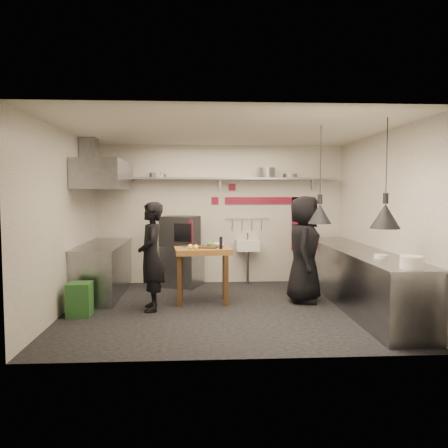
{
  "coord_description": "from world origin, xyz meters",
  "views": [
    {
      "loc": [
        -0.41,
        -6.79,
        1.84
      ],
      "look_at": [
        -0.02,
        0.3,
        1.33
      ],
      "focal_mm": 35.0,
      "sensor_mm": 36.0,
      "label": 1
    }
  ],
  "objects": [
    {
      "name": "red_tile_a",
      "position": [
        0.25,
        2.08,
        1.95
      ],
      "size": [
        0.14,
        0.02,
        0.14
      ],
      "primitive_type": "cube",
      "color": "maroon",
      "rests_on": "wall_back"
    },
    {
      "name": "wall_left",
      "position": [
        -2.5,
        0.0,
        1.4
      ],
      "size": [
        0.04,
        4.2,
        2.8
      ],
      "primitive_type": "cube",
      "color": "silver",
      "rests_on": "floor"
    },
    {
      "name": "oven_door",
      "position": [
        -0.76,
        1.5,
        1.09
      ],
      "size": [
        0.45,
        0.21,
        0.46
      ],
      "primitive_type": "cube",
      "rotation": [
        0.0,
        0.0,
        -0.41
      ],
      "color": "maroon",
      "rests_on": "combi_oven"
    },
    {
      "name": "oven_stand",
      "position": [
        -0.76,
        1.79,
        0.4
      ],
      "size": [
        0.87,
        0.84,
        0.8
      ],
      "primitive_type": "cube",
      "rotation": [
        0.0,
        0.0,
        -0.41
      ],
      "color": "slate",
      "rests_on": "floor"
    },
    {
      "name": "shelf_bracket_left",
      "position": [
        -1.9,
        2.07,
        2.02
      ],
      "size": [
        0.04,
        0.06,
        0.24
      ],
      "primitive_type": "cube",
      "color": "slate",
      "rests_on": "wall_back"
    },
    {
      "name": "bowl",
      "position": [
        -0.09,
        0.6,
        0.95
      ],
      "size": [
        0.21,
        0.21,
        0.06
      ],
      "primitive_type": "imported",
      "rotation": [
        0.0,
        0.0,
        0.08
      ],
      "color": "white",
      "rests_on": "prep_table"
    },
    {
      "name": "oven_glass",
      "position": [
        -0.74,
        1.44,
        1.09
      ],
      "size": [
        0.33,
        0.15,
        0.34
      ],
      "primitive_type": "cube",
      "rotation": [
        0.0,
        0.0,
        -0.41
      ],
      "color": "black",
      "rests_on": "oven_door"
    },
    {
      "name": "chef_right",
      "position": [
        1.34,
        0.41,
        0.89
      ],
      "size": [
        0.8,
        1.0,
        1.79
      ],
      "primitive_type": "imported",
      "rotation": [
        0.0,
        0.0,
        1.28
      ],
      "color": "black",
      "rests_on": "floor"
    },
    {
      "name": "heat_lamp_far",
      "position": [
        1.98,
        -1.29,
        2.09
      ],
      "size": [
        0.46,
        0.46,
        1.42
      ],
      "primitive_type": null,
      "rotation": [
        0.0,
        0.0,
        -0.23
      ],
      "color": "black",
      "rests_on": "ceiling"
    },
    {
      "name": "heat_lamp_near",
      "position": [
        1.31,
        -0.61,
        2.1
      ],
      "size": [
        0.4,
        0.4,
        1.41
      ],
      "primitive_type": null,
      "rotation": [
        0.0,
        0.0,
        -0.22
      ],
      "color": "black",
      "rests_on": "ceiling"
    },
    {
      "name": "prep_table",
      "position": [
        -0.37,
        0.45,
        0.46
      ],
      "size": [
        0.98,
        0.74,
        0.92
      ],
      "primitive_type": null,
      "rotation": [
        0.0,
        0.0,
        0.11
      ],
      "color": "olive",
      "rests_on": "floor"
    },
    {
      "name": "pan_far_left",
      "position": [
        -1.26,
        1.92,
        2.19
      ],
      "size": [
        0.32,
        0.32,
        0.09
      ],
      "primitive_type": "cylinder",
      "rotation": [
        0.0,
        0.0,
        -0.17
      ],
      "color": "slate",
      "rests_on": "back_shelf"
    },
    {
      "name": "counter_right",
      "position": [
        2.15,
        0.0,
        0.45
      ],
      "size": [
        0.7,
        3.8,
        0.9
      ],
      "primitive_type": "cube",
      "color": "slate",
      "rests_on": "floor"
    },
    {
      "name": "red_band_horiz",
      "position": [
        0.95,
        2.08,
        1.68
      ],
      "size": [
        1.7,
        0.02,
        0.14
      ],
      "primitive_type": "cube",
      "color": "maroon",
      "rests_on": "wall_back"
    },
    {
      "name": "veg_ball",
      "position": [
        -0.25,
        0.56,
        0.97
      ],
      "size": [
        0.12,
        0.12,
        0.09
      ],
      "primitive_type": "sphere",
      "rotation": [
        0.0,
        0.0,
        0.3
      ],
      "color": "#4B862C",
      "rests_on": "prep_table"
    },
    {
      "name": "pan_mid_left",
      "position": [
        -1.18,
        1.92,
        2.18
      ],
      "size": [
        0.27,
        0.27,
        0.07
      ],
      "primitive_type": "cylinder",
      "rotation": [
        0.0,
        0.0,
        -0.31
      ],
      "color": "slate",
      "rests_on": "back_shelf"
    },
    {
      "name": "chef_left",
      "position": [
        -1.17,
        0.01,
        0.85
      ],
      "size": [
        0.49,
        0.67,
        1.7
      ],
      "primitive_type": "imported",
      "rotation": [
        0.0,
        0.0,
        -1.42
      ],
      "color": "black",
      "rests_on": "floor"
    },
    {
      "name": "counter_left",
      "position": [
        -2.15,
        1.05,
        0.45
      ],
      "size": [
        0.7,
        1.9,
        0.9
      ],
      "primitive_type": "cube",
      "color": "slate",
      "rests_on": "floor"
    },
    {
      "name": "hand_sink",
      "position": [
        0.55,
        1.92,
        0.78
      ],
      "size": [
        0.46,
        0.34,
        0.22
      ],
      "primitive_type": "cube",
      "color": "white",
      "rests_on": "wall_back"
    },
    {
      "name": "pan_right",
      "position": [
        1.4,
        1.92,
        2.18
      ],
      "size": [
        0.31,
        0.31,
        0.08
      ],
      "primitive_type": "cylinder",
      "rotation": [
        0.0,
        0.0,
        -0.11
      ],
      "color": "slate",
      "rests_on": "back_shelf"
    },
    {
      "name": "counter_right_top",
      "position": [
        2.15,
        0.0,
        0.92
      ],
      "size": [
        0.76,
        3.9,
        0.03
      ],
      "primitive_type": "cube",
      "color": "slate",
      "rests_on": "counter_right"
    },
    {
      "name": "extractor_hood",
      "position": [
        -2.1,
        1.05,
        2.15
      ],
      "size": [
        0.78,
        1.6,
        0.5
      ],
      "primitive_type": "cube",
      "color": "slate",
      "rests_on": "ceiling"
    },
    {
      "name": "shelf_bracket_mid",
      "position": [
        0.0,
        2.07,
        2.02
      ],
      "size": [
        0.04,
        0.06,
        0.24
      ],
      "primitive_type": "cube",
      "color": "slate",
      "rests_on": "wall_back"
    },
    {
      "name": "pepper_mill",
      "position": [
        -0.07,
        0.29,
        1.02
      ],
      "size": [
        0.07,
        0.07,
        0.2
      ],
      "primitive_type": "cylinder",
      "rotation": [
        0.0,
        0.0,
        0.36
      ],
      "color": "black",
      "rests_on": "prep_table"
    },
    {
      "name": "ceiling",
      "position": [
        0.0,
        0.0,
        2.8
      ],
      "size": [
        5.0,
        5.0,
        0.0
      ],
      "primitive_type": "plane",
      "color": "beige",
      "rests_on": "floor"
    },
    {
      "name": "shelf_bracket_right",
      "position": [
        1.9,
        2.07,
        2.02
      ],
      "size": [
        0.04,
        0.06,
        0.24
      ],
      "primitive_type": "cube",
      "color": "slate",
      "rests_on": "wall_back"
    },
    {
      "name": "cutting_board",
      "position": [
        -0.31,
        0.46,
        0.93
      ],
      "size": [
        0.42,
        0.35,
        0.02
      ],
      "primitive_type": "cube",
      "rotation": [
        0.0,
        0.0,
        -0.26
      ],
      "color": "#442A16",
      "rests_on": "prep_table"
    },
    {
      "name": "floor",
      "position": [
        0.0,
        0.0,
        0.0
      ],
      "size": [
        5.0,
        5.0,
        0.0
      ],
      "primitive_type": "plane",
      "color": "black",
      "rests_on": "ground"
    },
    {
      "name": "back_shelf",
      "position": [
        0.0,
        1.92,
        2.12
      ],
      "size": [
        4.6,
        0.34,
        0.04
      ],
      "primitive_type": "cube",
      "color": "slate",
      "rests_on": "wall_back"
    },
    {
      "name": "combi_oven",
      "position": [
        -0.8,
        1.79,
        1.09
      ],
      "size": [
        0.81,
        0.79,
        0.58
      ],
      "primitive_type": "cube",
      "rotation": [
        0.0,
        0.0,
        -0.41
      ],
      "color": "black",
      "rests_on": "oven_stand"
    },
    {
      "name": "stock_pot",
      "position": [
        0.93,
        1.92,
        2.24
      ],
      "size": [
        0.43,
        0.43,
        0.2
      ],
      "primitive_type": "cylinder",
      "rotation": [
        0.0,
        0.0,
        -0.41
      ],
      "color": "slate",
      "rests_on": "back_shelf"
    },
    {
      "name": "sink_tap",
      "position": [
        0.55,
        1.92,
        0.96
      ],
      "size": [
        0.03,
        0.03,
        0.14
      ],
      "primitive_type": "cylinder",
      "color": "slate",
      "rests_on": "hand_sink"
    },
    {
      "name": "wall_front",
      "position": [
        0.0,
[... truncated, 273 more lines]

